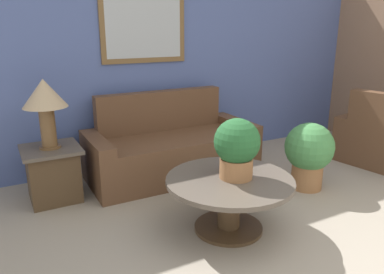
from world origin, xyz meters
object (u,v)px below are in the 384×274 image
at_px(couch_main, 171,149).
at_px(table_lamp, 45,99).
at_px(coffee_table, 229,193).
at_px(potted_plant_floor, 309,152).
at_px(side_table, 53,173).
at_px(potted_plant_on_table, 237,147).

height_order(couch_main, table_lamp, table_lamp).
height_order(couch_main, coffee_table, couch_main).
distance_m(couch_main, potted_plant_floor, 1.56).
relative_size(side_table, potted_plant_on_table, 1.09).
bearing_deg(potted_plant_floor, couch_main, 136.54).
relative_size(potted_plant_on_table, potted_plant_floor, 0.70).
bearing_deg(side_table, table_lamp, 0.00).
distance_m(table_lamp, potted_plant_on_table, 1.89).
distance_m(couch_main, potted_plant_on_table, 1.47).
bearing_deg(potted_plant_floor, side_table, 157.47).
bearing_deg(potted_plant_on_table, table_lamp, 133.38).
bearing_deg(side_table, coffee_table, -47.72).
xyz_separation_m(couch_main, coffee_table, (-0.12, -1.40, 0.04)).
relative_size(coffee_table, side_table, 1.95).
bearing_deg(side_table, potted_plant_floor, -22.53).
distance_m(side_table, potted_plant_floor, 2.68).
bearing_deg(coffee_table, potted_plant_on_table, -8.05).
relative_size(table_lamp, potted_plant_floor, 0.93).
height_order(couch_main, side_table, couch_main).
xyz_separation_m(table_lamp, potted_plant_floor, (2.47, -1.03, -0.63)).
xyz_separation_m(coffee_table, potted_plant_on_table, (0.06, -0.01, 0.41)).
height_order(side_table, potted_plant_on_table, potted_plant_on_table).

